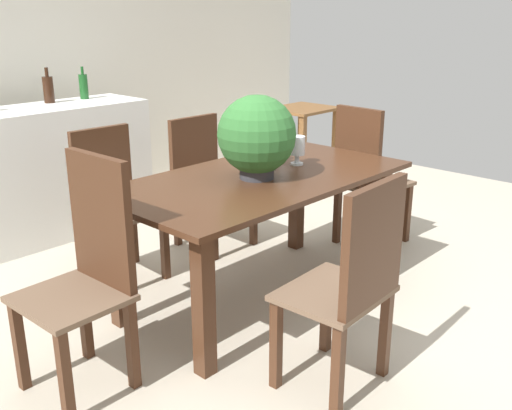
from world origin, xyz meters
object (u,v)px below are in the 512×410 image
object	(u,v)px
dining_table	(260,196)
wine_bottle_dark	(84,86)
kitchen_counter	(24,177)
side_table	(302,130)
flower_centerpiece	(257,136)
chair_head_end	(88,264)
wine_bottle_clear	(48,89)
chair_near_left	(353,278)
wine_glass	(284,138)
chair_far_left	(113,197)
crystal_vase_left	(297,147)
crystal_vase_center_near	(268,144)
chair_far_right	(205,174)
chair_foot_end	(366,173)

from	to	relation	value
dining_table	wine_bottle_dark	size ratio (longest dim) A/B	7.03
dining_table	kitchen_counter	distance (m)	1.95
side_table	kitchen_counter	bearing A→B (deg)	165.17
kitchen_counter	flower_centerpiece	bearing A→B (deg)	-76.89
flower_centerpiece	side_table	size ratio (longest dim) A/B	0.59
chair_head_end	wine_bottle_clear	xyz separation A→B (m)	(0.96, 2.02, 0.50)
chair_near_left	side_table	bearing A→B (deg)	-139.80
chair_near_left	wine_glass	bearing A→B (deg)	-129.76
kitchen_counter	chair_far_left	bearing A→B (deg)	-84.20
chair_near_left	crystal_vase_left	size ratio (longest dim) A/B	5.68
chair_head_end	crystal_vase_center_near	bearing A→B (deg)	94.80
crystal_vase_center_near	side_table	xyz separation A→B (m)	(1.69, 1.08, -0.31)
wine_glass	kitchen_counter	size ratio (longest dim) A/B	0.09
wine_glass	crystal_vase_center_near	bearing A→B (deg)	-164.31
chair_far_right	wine_glass	bearing A→B (deg)	-83.42
chair_far_left	wine_bottle_dark	xyz separation A→B (m)	(0.53, 1.11, 0.55)
chair_far_right	chair_foot_end	xyz separation A→B (m)	(0.72, -0.90, 0.03)
chair_head_end	chair_foot_end	distance (m)	2.23
kitchen_counter	chair_foot_end	bearing A→B (deg)	-49.49
chair_foot_end	flower_centerpiece	world-z (taller)	flower_centerpiece
wine_bottle_dark	chair_far_right	bearing A→B (deg)	-76.78
chair_head_end	chair_far_left	bearing A→B (deg)	139.21
chair_near_left	side_table	xyz separation A→B (m)	(2.32, 2.15, 0.02)
chair_near_left	flower_centerpiece	xyz separation A→B (m)	(0.34, 0.89, 0.44)
chair_far_left	chair_foot_end	xyz separation A→B (m)	(1.50, -0.90, 0.02)
wine_glass	wine_bottle_clear	distance (m)	1.91
kitchen_counter	wine_bottle_clear	bearing A→B (deg)	22.53
chair_far_left	chair_foot_end	world-z (taller)	chair_foot_end
flower_centerpiece	kitchen_counter	world-z (taller)	flower_centerpiece
chair_far_right	side_table	xyz separation A→B (m)	(1.53, 0.33, 0.05)
chair_foot_end	wine_glass	xyz separation A→B (m)	(-0.65, 0.22, 0.32)
crystal_vase_left	crystal_vase_center_near	distance (m)	0.18
chair_far_left	wine_bottle_clear	world-z (taller)	wine_bottle_clear
chair_near_left	flower_centerpiece	bearing A→B (deg)	-113.71
chair_near_left	kitchen_counter	size ratio (longest dim) A/B	0.52
flower_centerpiece	crystal_vase_left	xyz separation A→B (m)	(0.39, 0.03, -0.13)
crystal_vase_left	kitchen_counter	xyz separation A→B (m)	(-0.83, 1.87, -0.38)
wine_glass	wine_bottle_dark	bearing A→B (deg)	100.45
wine_bottle_clear	wine_bottle_dark	bearing A→B (deg)	-1.47
chair_head_end	wine_glass	xyz separation A→B (m)	(1.59, 0.22, 0.29)
chair_far_left	crystal_vase_center_near	world-z (taller)	crystal_vase_center_near
dining_table	crystal_vase_left	world-z (taller)	crystal_vase_left
chair_foot_end	kitchen_counter	distance (m)	2.47
chair_far_left	wine_glass	xyz separation A→B (m)	(0.86, -0.68, 0.34)
flower_centerpiece	kitchen_counter	distance (m)	2.02
side_table	crystal_vase_left	bearing A→B (deg)	-142.24
wine_bottle_clear	kitchen_counter	bearing A→B (deg)	-157.47
chair_near_left	wine_bottle_dark	distance (m)	3.01
wine_bottle_dark	chair_foot_end	bearing A→B (deg)	-64.08
chair_foot_end	crystal_vase_center_near	xyz separation A→B (m)	(-0.87, 0.16, 0.33)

